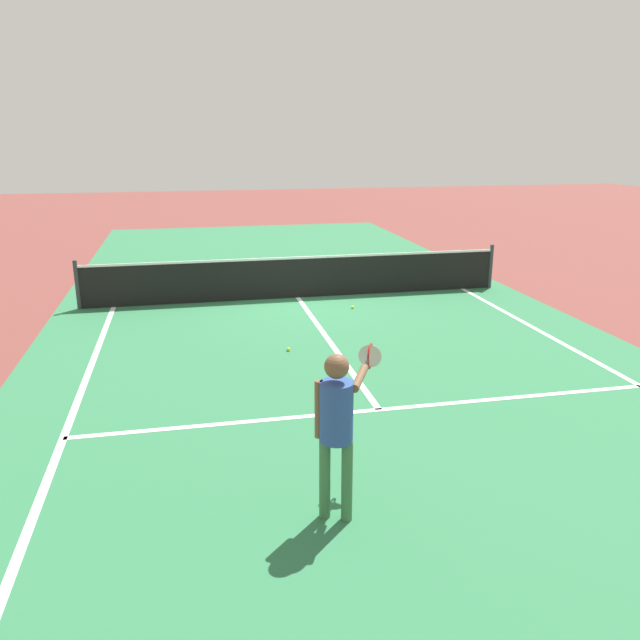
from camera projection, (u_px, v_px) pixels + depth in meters
ground_plane at (298, 297)px, 14.72m from camera, size 60.00×60.00×0.00m
court_surface_inbounds at (298, 297)px, 14.72m from camera, size 10.62×24.40×0.00m
line_sideline_left at (69, 423)px, 8.32m from camera, size 0.10×11.89×0.01m
line_sideline_right at (621, 375)px, 9.96m from camera, size 0.10×11.89×0.01m
line_service_near at (379, 410)px, 8.72m from camera, size 8.22×0.10×0.01m
line_center_service at (328, 339)px, 11.72m from camera, size 0.10×6.40×0.01m
net at (298, 277)px, 14.59m from camera, size 9.72×0.09×1.07m
player_near at (337, 418)px, 5.99m from camera, size 0.86×1.06×1.72m
tennis_ball_near_net at (353, 307)px, 13.77m from camera, size 0.07×0.07×0.07m
tennis_ball_mid_court at (288, 349)px, 11.08m from camera, size 0.07×0.07×0.07m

